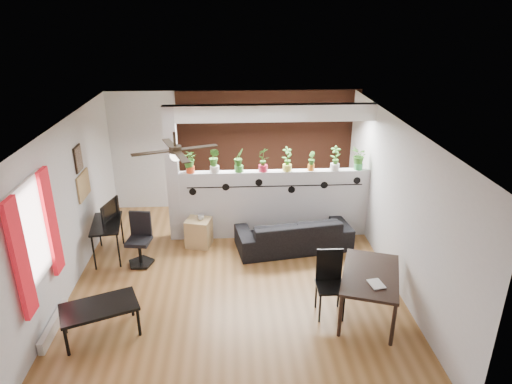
% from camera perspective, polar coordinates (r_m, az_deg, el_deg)
% --- Properties ---
extents(room_shell, '(6.30, 7.10, 2.90)m').
position_cam_1_polar(room_shell, '(7.16, -2.86, -1.90)').
color(room_shell, brown).
rests_on(room_shell, ground).
extents(partition_wall, '(3.60, 0.18, 1.35)m').
position_cam_1_polar(partition_wall, '(8.82, 2.33, -1.48)').
color(partition_wall, '#BCBCC1').
rests_on(partition_wall, ground).
extents(ceiling_header, '(3.60, 0.18, 0.30)m').
position_cam_1_polar(ceiling_header, '(8.26, 2.52, 9.85)').
color(ceiling_header, white).
rests_on(ceiling_header, room_shell).
extents(pier_column, '(0.22, 0.20, 2.60)m').
position_cam_1_polar(pier_column, '(8.62, -10.36, 2.06)').
color(pier_column, '#BCBCC1').
rests_on(pier_column, ground).
extents(brick_panel, '(3.90, 0.05, 2.60)m').
position_cam_1_polar(brick_panel, '(9.97, 1.60, 5.23)').
color(brick_panel, '#9E4B2E').
rests_on(brick_panel, ground).
extents(vine_decal, '(3.31, 0.01, 0.30)m').
position_cam_1_polar(vine_decal, '(8.57, 2.43, 0.74)').
color(vine_decal, black).
rests_on(vine_decal, partition_wall).
extents(window_assembly, '(0.09, 1.30, 1.55)m').
position_cam_1_polar(window_assembly, '(6.51, -26.02, -4.89)').
color(window_assembly, white).
rests_on(window_assembly, room_shell).
extents(baseboard_heater, '(0.08, 1.00, 0.18)m').
position_cam_1_polar(baseboard_heater, '(7.21, -23.94, -15.00)').
color(baseboard_heater, beige).
rests_on(baseboard_heater, ground).
extents(corkboard, '(0.03, 0.60, 0.45)m').
position_cam_1_polar(corkboard, '(8.42, -20.75, 0.79)').
color(corkboard, '#A4804F').
rests_on(corkboard, room_shell).
extents(framed_art, '(0.03, 0.34, 0.44)m').
position_cam_1_polar(framed_art, '(8.21, -21.33, 3.90)').
color(framed_art, '#8C7259').
rests_on(framed_art, room_shell).
extents(ceiling_fan, '(1.19, 1.19, 0.43)m').
position_cam_1_polar(ceiling_fan, '(6.56, -10.04, 4.98)').
color(ceiling_fan, black).
rests_on(ceiling_fan, room_shell).
extents(potted_plant_0, '(0.27, 0.24, 0.44)m').
position_cam_1_polar(potted_plant_0, '(8.49, -8.28, 3.92)').
color(potted_plant_0, '#DC4319').
rests_on(potted_plant_0, partition_wall).
extents(potted_plant_1, '(0.31, 0.30, 0.47)m').
position_cam_1_polar(potted_plant_1, '(8.45, -5.23, 4.07)').
color(potted_plant_1, silver).
rests_on(potted_plant_1, partition_wall).
extents(potted_plant_2, '(0.30, 0.29, 0.45)m').
position_cam_1_polar(potted_plant_2, '(8.45, -2.16, 4.08)').
color(potted_plant_2, '#398932').
rests_on(potted_plant_2, partition_wall).
extents(potted_plant_3, '(0.31, 0.29, 0.46)m').
position_cam_1_polar(potted_plant_3, '(8.47, 0.90, 4.17)').
color(potted_plant_3, red).
rests_on(potted_plant_3, partition_wall).
extents(potted_plant_4, '(0.30, 0.28, 0.46)m').
position_cam_1_polar(potted_plant_4, '(8.51, 3.94, 4.22)').
color(potted_plant_4, '#DED84E').
rests_on(potted_plant_4, partition_wall).
extents(potted_plant_5, '(0.16, 0.19, 0.36)m').
position_cam_1_polar(potted_plant_5, '(8.59, 6.93, 3.94)').
color(potted_plant_5, orange).
rests_on(potted_plant_5, partition_wall).
extents(potted_plant_6, '(0.25, 0.21, 0.46)m').
position_cam_1_polar(potted_plant_6, '(8.67, 9.89, 4.28)').
color(potted_plant_6, silver).
rests_on(potted_plant_6, partition_wall).
extents(potted_plant_7, '(0.21, 0.25, 0.45)m').
position_cam_1_polar(potted_plant_7, '(8.78, 12.77, 4.23)').
color(potted_plant_7, green).
rests_on(potted_plant_7, partition_wall).
extents(sofa, '(2.10, 1.10, 0.59)m').
position_cam_1_polar(sofa, '(8.54, 4.72, -5.21)').
color(sofa, black).
rests_on(sofa, ground).
extents(cube_shelf, '(0.52, 0.49, 0.54)m').
position_cam_1_polar(cube_shelf, '(8.67, -7.16, -5.05)').
color(cube_shelf, tan).
rests_on(cube_shelf, ground).
extents(cup, '(0.14, 0.14, 0.09)m').
position_cam_1_polar(cup, '(8.53, -6.92, -3.17)').
color(cup, gray).
rests_on(cup, cube_shelf).
extents(computer_desk, '(0.62, 0.99, 0.67)m').
position_cam_1_polar(computer_desk, '(8.52, -18.17, -4.04)').
color(computer_desk, black).
rests_on(computer_desk, ground).
extents(monitor, '(0.34, 0.14, 0.19)m').
position_cam_1_polar(monitor, '(8.58, -18.07, -2.64)').
color(monitor, black).
rests_on(monitor, computer_desk).
extents(office_chair, '(0.48, 0.48, 0.93)m').
position_cam_1_polar(office_chair, '(8.23, -14.29, -6.13)').
color(office_chair, black).
rests_on(office_chair, ground).
extents(dining_table, '(1.14, 1.45, 0.70)m').
position_cam_1_polar(dining_table, '(6.83, 14.10, -10.38)').
color(dining_table, black).
rests_on(dining_table, ground).
extents(book, '(0.22, 0.27, 0.02)m').
position_cam_1_polar(book, '(6.52, 14.07, -11.21)').
color(book, gray).
rests_on(book, dining_table).
extents(folding_chair, '(0.41, 0.41, 1.00)m').
position_cam_1_polar(folding_chair, '(6.80, 9.20, -10.41)').
color(folding_chair, black).
rests_on(folding_chair, ground).
extents(coffee_table, '(1.14, 0.90, 0.47)m').
position_cam_1_polar(coffee_table, '(6.73, -19.01, -13.65)').
color(coffee_table, black).
rests_on(coffee_table, ground).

